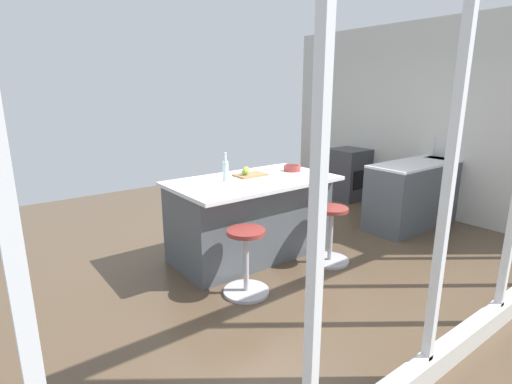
# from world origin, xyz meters

# --- Properties ---
(ground_plane) EXTENTS (7.72, 7.72, 0.00)m
(ground_plane) POSITION_xyz_m (0.00, 0.00, 0.00)
(ground_plane) COLOR brown
(window_panel_rear) EXTENTS (5.94, 0.12, 2.88)m
(window_panel_rear) POSITION_xyz_m (0.00, 2.42, 1.33)
(window_panel_rear) COLOR beige
(window_panel_rear) RESTS_ON ground_plane
(interior_partition_left) EXTENTS (0.12, 4.84, 2.88)m
(interior_partition_left) POSITION_xyz_m (-2.97, 0.00, 1.44)
(interior_partition_left) COLOR beige
(interior_partition_left) RESTS_ON ground_plane
(sink_cabinet) EXTENTS (2.31, 0.60, 1.19)m
(sink_cabinet) POSITION_xyz_m (-2.62, 0.60, 0.46)
(sink_cabinet) COLOR #4C5156
(sink_cabinet) RESTS_ON ground_plane
(oven_range) EXTENTS (0.60, 0.61, 0.88)m
(oven_range) POSITION_xyz_m (-2.62, -0.91, 0.44)
(oven_range) COLOR #38383D
(oven_range) RESTS_ON ground_plane
(kitchen_island) EXTENTS (1.84, 1.05, 0.92)m
(kitchen_island) POSITION_xyz_m (0.22, 0.05, 0.46)
(kitchen_island) COLOR #4C5156
(kitchen_island) RESTS_ON ground_plane
(stool_by_window) EXTENTS (0.44, 0.44, 0.64)m
(stool_by_window) POSITION_xyz_m (-0.36, 0.75, 0.30)
(stool_by_window) COLOR #B7B7BC
(stool_by_window) RESTS_ON ground_plane
(stool_middle) EXTENTS (0.44, 0.44, 0.64)m
(stool_middle) POSITION_xyz_m (0.80, 0.75, 0.30)
(stool_middle) COLOR #B7B7BC
(stool_middle) RESTS_ON ground_plane
(cutting_board) EXTENTS (0.36, 0.24, 0.02)m
(cutting_board) POSITION_xyz_m (0.14, -0.07, 0.93)
(cutting_board) COLOR olive
(cutting_board) RESTS_ON kitchen_island
(apple_yellow) EXTENTS (0.08, 0.08, 0.08)m
(apple_yellow) POSITION_xyz_m (0.15, -0.15, 0.97)
(apple_yellow) COLOR gold
(apple_yellow) RESTS_ON cutting_board
(apple_green) EXTENTS (0.07, 0.07, 0.07)m
(apple_green) POSITION_xyz_m (0.22, -0.06, 0.97)
(apple_green) COLOR #609E2D
(apple_green) RESTS_ON cutting_board
(water_bottle) EXTENTS (0.06, 0.06, 0.31)m
(water_bottle) POSITION_xyz_m (0.52, -0.02, 1.04)
(water_bottle) COLOR silver
(water_bottle) RESTS_ON kitchen_island
(fruit_bowl) EXTENTS (0.21, 0.21, 0.07)m
(fruit_bowl) POSITION_xyz_m (-0.43, 0.02, 0.96)
(fruit_bowl) COLOR #993833
(fruit_bowl) RESTS_ON kitchen_island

